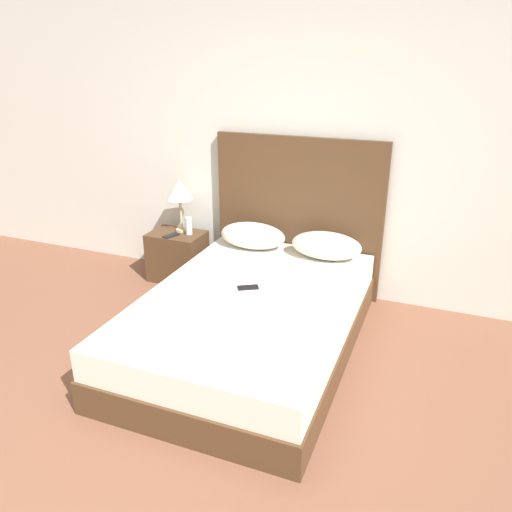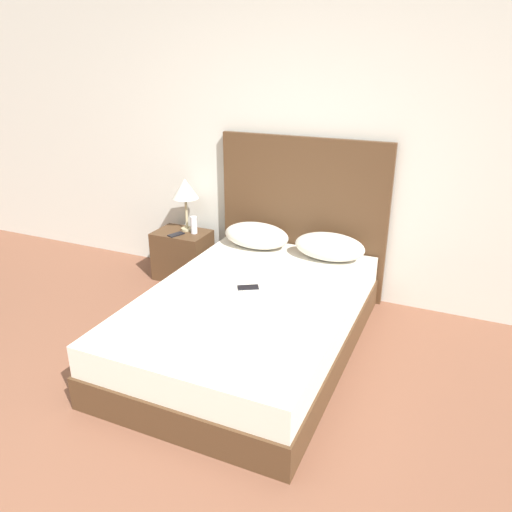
{
  "view_description": "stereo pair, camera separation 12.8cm",
  "coord_description": "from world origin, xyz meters",
  "views": [
    {
      "loc": [
        1.27,
        -1.35,
        2.01
      ],
      "look_at": [
        0.08,
        1.64,
        0.68
      ],
      "focal_mm": 35.0,
      "sensor_mm": 36.0,
      "label": 1
    },
    {
      "loc": [
        1.39,
        -1.3,
        2.01
      ],
      "look_at": [
        0.08,
        1.64,
        0.68
      ],
      "focal_mm": 35.0,
      "sensor_mm": 36.0,
      "label": 2
    }
  ],
  "objects": [
    {
      "name": "headboard",
      "position": [
        0.08,
        2.62,
        0.68
      ],
      "size": [
        1.47,
        0.05,
        1.37
      ],
      "color": "#4C331E",
      "rests_on": "ground_plane"
    },
    {
      "name": "pillow_right",
      "position": [
        0.4,
        2.38,
        0.54
      ],
      "size": [
        0.58,
        0.33,
        0.22
      ],
      "color": "silver",
      "rests_on": "bed"
    },
    {
      "name": "bed",
      "position": [
        0.08,
        1.53,
        0.22
      ],
      "size": [
        1.4,
        2.12,
        0.43
      ],
      "color": "#4C331E",
      "rests_on": "ground_plane"
    },
    {
      "name": "phone_on_bed",
      "position": [
        0.03,
        1.62,
        0.44
      ],
      "size": [
        0.16,
        0.14,
        0.01
      ],
      "color": "black",
      "rests_on": "bed"
    },
    {
      "name": "toiletry_bottle",
      "position": [
        -0.89,
        2.41,
        0.54
      ],
      "size": [
        0.06,
        0.06,
        0.16
      ],
      "color": "silver",
      "rests_on": "nightstand"
    },
    {
      "name": "phone_on_nightstand",
      "position": [
        -1.01,
        2.3,
        0.46
      ],
      "size": [
        0.12,
        0.17,
        0.01
      ],
      "color": "black",
      "rests_on": "nightstand"
    },
    {
      "name": "ground_plane",
      "position": [
        0.0,
        0.0,
        0.0
      ],
      "size": [
        16.0,
        16.0,
        0.0
      ],
      "primitive_type": "plane",
      "color": "brown"
    },
    {
      "name": "table_lamp",
      "position": [
        -0.99,
        2.46,
        0.84
      ],
      "size": [
        0.24,
        0.24,
        0.49
      ],
      "color": "tan",
      "rests_on": "nightstand"
    },
    {
      "name": "pillow_left",
      "position": [
        -0.24,
        2.38,
        0.54
      ],
      "size": [
        0.58,
        0.33,
        0.22
      ],
      "color": "silver",
      "rests_on": "bed"
    },
    {
      "name": "wall_back",
      "position": [
        0.0,
        2.69,
        1.35
      ],
      "size": [
        10.0,
        0.06,
        2.7
      ],
      "color": "silver",
      "rests_on": "ground_plane"
    },
    {
      "name": "nightstand",
      "position": [
        -1.01,
        2.39,
        0.23
      ],
      "size": [
        0.5,
        0.35,
        0.46
      ],
      "color": "#4C331E",
      "rests_on": "ground_plane"
    }
  ]
}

